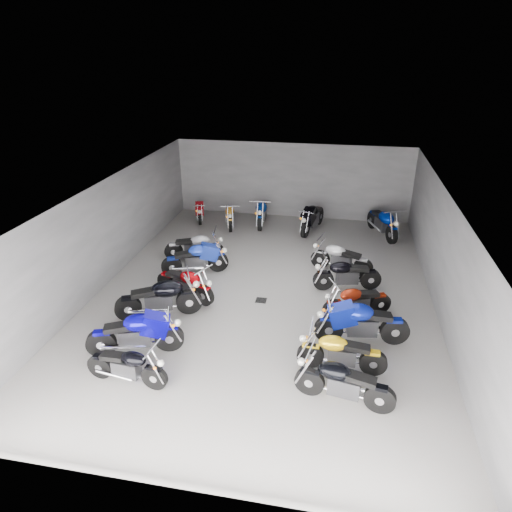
# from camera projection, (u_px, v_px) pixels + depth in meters

# --- Properties ---
(ground) EXTENTS (14.00, 14.00, 0.00)m
(ground) POSITION_uv_depth(u_px,v_px,m) (264.00, 292.00, 14.00)
(ground) COLOR gray
(ground) RESTS_ON ground
(wall_back) EXTENTS (10.00, 0.10, 3.20)m
(wall_back) POSITION_uv_depth(u_px,v_px,m) (292.00, 181.00, 19.56)
(wall_back) COLOR gray
(wall_back) RESTS_ON ground
(wall_left) EXTENTS (0.10, 14.00, 3.20)m
(wall_left) POSITION_uv_depth(u_px,v_px,m) (106.00, 233.00, 14.17)
(wall_left) COLOR gray
(wall_left) RESTS_ON ground
(wall_right) EXTENTS (0.10, 14.00, 3.20)m
(wall_right) POSITION_uv_depth(u_px,v_px,m) (444.00, 258.00, 12.48)
(wall_right) COLOR gray
(wall_right) RESTS_ON ground
(ceiling) EXTENTS (10.00, 14.00, 0.04)m
(ceiling) POSITION_uv_depth(u_px,v_px,m) (265.00, 191.00, 12.64)
(ceiling) COLOR black
(ceiling) RESTS_ON wall_back
(drain_grate) EXTENTS (0.32, 0.32, 0.01)m
(drain_grate) POSITION_uv_depth(u_px,v_px,m) (261.00, 300.00, 13.55)
(drain_grate) COLOR black
(drain_grate) RESTS_ON ground
(motorcycle_left_a) EXTENTS (1.97, 0.44, 0.86)m
(motorcycle_left_a) POSITION_uv_depth(u_px,v_px,m) (127.00, 366.00, 10.06)
(motorcycle_left_a) COLOR black
(motorcycle_left_a) RESTS_ON ground
(motorcycle_left_b) EXTENTS (2.27, 0.91, 1.03)m
(motorcycle_left_b) POSITION_uv_depth(u_px,v_px,m) (136.00, 334.00, 11.02)
(motorcycle_left_b) COLOR black
(motorcycle_left_b) RESTS_ON ground
(motorcycle_left_c) EXTENTS (2.26, 1.08, 1.05)m
(motorcycle_left_c) POSITION_uv_depth(u_px,v_px,m) (160.00, 298.00, 12.53)
(motorcycle_left_c) COLOR black
(motorcycle_left_c) RESTS_ON ground
(motorcycle_left_d) EXTENTS (2.01, 0.92, 0.93)m
(motorcycle_left_d) POSITION_uv_depth(u_px,v_px,m) (185.00, 283.00, 13.45)
(motorcycle_left_d) COLOR black
(motorcycle_left_d) RESTS_ON ground
(motorcycle_left_e) EXTENTS (2.07, 1.06, 0.97)m
(motorcycle_left_e) POSITION_uv_depth(u_px,v_px,m) (196.00, 259.00, 14.93)
(motorcycle_left_e) COLOR black
(motorcycle_left_e) RESTS_ON ground
(motorcycle_left_f) EXTENTS (2.10, 0.55, 0.93)m
(motorcycle_left_f) POSITION_uv_depth(u_px,v_px,m) (195.00, 247.00, 15.89)
(motorcycle_left_f) COLOR black
(motorcycle_left_f) RESTS_ON ground
(motorcycle_right_a) EXTENTS (2.13, 0.57, 0.94)m
(motorcycle_right_a) POSITION_uv_depth(u_px,v_px,m) (343.00, 383.00, 9.49)
(motorcycle_right_a) COLOR black
(motorcycle_right_a) RESTS_ON ground
(motorcycle_right_b) EXTENTS (2.07, 0.40, 0.91)m
(motorcycle_right_b) POSITION_uv_depth(u_px,v_px,m) (341.00, 352.00, 10.45)
(motorcycle_right_b) COLOR black
(motorcycle_right_b) RESTS_ON ground
(motorcycle_right_c) EXTENTS (2.38, 0.57, 1.05)m
(motorcycle_right_c) POSITION_uv_depth(u_px,v_px,m) (361.00, 323.00, 11.42)
(motorcycle_right_c) COLOR black
(motorcycle_right_c) RESTS_ON ground
(motorcycle_right_d) EXTENTS (1.89, 0.95, 0.89)m
(motorcycle_right_d) POSITION_uv_depth(u_px,v_px,m) (357.00, 301.00, 12.56)
(motorcycle_right_d) COLOR black
(motorcycle_right_d) RESTS_ON ground
(motorcycle_right_e) EXTENTS (2.09, 0.64, 0.93)m
(motorcycle_right_e) POSITION_uv_depth(u_px,v_px,m) (346.00, 274.00, 13.97)
(motorcycle_right_e) COLOR black
(motorcycle_right_e) RESTS_ON ground
(motorcycle_right_f) EXTENTS (2.06, 0.70, 0.93)m
(motorcycle_right_f) POSITION_uv_depth(u_px,v_px,m) (341.00, 258.00, 15.05)
(motorcycle_right_f) COLOR black
(motorcycle_right_f) RESTS_ON ground
(motorcycle_back_a) EXTENTS (0.66, 1.84, 0.83)m
(motorcycle_back_a) POSITION_uv_depth(u_px,v_px,m) (200.00, 210.00, 19.63)
(motorcycle_back_a) COLOR black
(motorcycle_back_a) RESTS_ON ground
(motorcycle_back_b) EXTENTS (0.67, 1.98, 0.89)m
(motorcycle_back_b) POSITION_uv_depth(u_px,v_px,m) (230.00, 215.00, 18.92)
(motorcycle_back_b) COLOR black
(motorcycle_back_b) RESTS_ON ground
(motorcycle_back_c) EXTENTS (0.49, 2.29, 1.01)m
(motorcycle_back_c) POSITION_uv_depth(u_px,v_px,m) (262.00, 212.00, 19.09)
(motorcycle_back_c) COLOR black
(motorcycle_back_c) RESTS_ON ground
(motorcycle_back_d) EXTENTS (0.77, 2.30, 1.03)m
(motorcycle_back_d) POSITION_uv_depth(u_px,v_px,m) (312.00, 218.00, 18.39)
(motorcycle_back_d) COLOR black
(motorcycle_back_d) RESTS_ON ground
(motorcycle_back_f) EXTENTS (1.06, 2.25, 1.04)m
(motorcycle_back_f) POSITION_uv_depth(u_px,v_px,m) (383.00, 222.00, 17.90)
(motorcycle_back_f) COLOR black
(motorcycle_back_f) RESTS_ON ground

